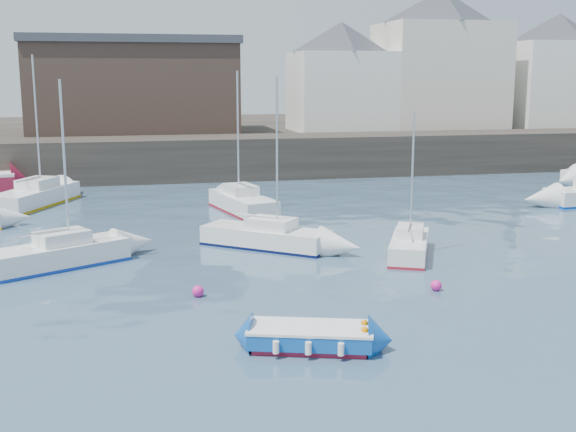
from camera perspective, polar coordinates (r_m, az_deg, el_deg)
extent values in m
plane|color=#2D4760|center=(20.05, 7.49, -10.69)|extent=(220.00, 220.00, 0.00)
cube|color=#28231E|center=(53.20, -5.32, 4.64)|extent=(90.00, 5.00, 3.00)
cube|color=#28231E|center=(71.03, -7.14, 6.12)|extent=(90.00, 32.00, 2.80)
cube|color=beige|center=(65.10, 11.84, 10.73)|extent=(10.00, 8.00, 9.00)
pyramid|color=#3A3D44|center=(65.36, 12.05, 15.91)|extent=(13.36, 13.36, 2.80)
cube|color=white|center=(69.87, 20.36, 9.68)|extent=(9.00, 7.00, 7.50)
pyramid|color=#3A3D44|center=(69.99, 20.64, 13.74)|extent=(11.88, 11.88, 2.45)
cube|color=white|center=(61.52, 4.19, 9.77)|extent=(8.00, 7.00, 6.50)
pyramid|color=#3A3D44|center=(61.59, 4.25, 13.93)|extent=(11.14, 11.14, 2.45)
cube|color=#3D2D26|center=(60.49, -12.10, 9.77)|extent=(16.00, 10.00, 7.00)
cube|color=#3A3D44|center=(60.54, -12.25, 13.36)|extent=(16.40, 10.40, 0.60)
cube|color=maroon|center=(20.15, 1.75, -10.24)|extent=(3.31, 2.12, 0.15)
cube|color=#1052AE|center=(20.05, 1.76, -9.48)|extent=(3.61, 2.37, 0.42)
cube|color=white|center=(19.97, 1.76, -8.81)|extent=(3.69, 2.41, 0.08)
cube|color=white|center=(20.03, 1.76, -9.30)|extent=(2.85, 1.76, 0.38)
cube|color=tan|center=(20.00, 1.76, -9.04)|extent=(0.53, 1.03, 0.06)
cylinder|color=white|center=(20.89, -0.49, -8.70)|extent=(0.17, 0.17, 0.33)
cylinder|color=white|center=(19.37, -0.96, -10.32)|extent=(0.17, 0.17, 0.33)
cylinder|color=white|center=(20.83, 1.89, -8.77)|extent=(0.17, 0.17, 0.33)
cylinder|color=white|center=(19.30, 1.62, -10.40)|extent=(0.17, 0.17, 0.33)
cylinder|color=white|center=(20.80, 4.28, -8.82)|extent=(0.17, 0.17, 0.33)
cylinder|color=white|center=(19.27, 4.21, -10.46)|extent=(0.17, 0.17, 0.33)
cube|color=white|center=(29.66, -17.82, -3.02)|extent=(5.68, 4.25, 0.90)
cube|color=#113AAF|center=(29.76, -17.77, -3.76)|extent=(5.74, 4.29, 0.12)
cube|color=white|center=(29.61, -17.41, -1.62)|extent=(2.34, 2.10, 0.50)
cylinder|color=silver|center=(29.25, -17.25, 4.05)|extent=(0.10, 0.10, 6.35)
cube|color=white|center=(31.55, -1.77, -1.72)|extent=(5.55, 4.94, 0.85)
cube|color=#070E38|center=(31.63, -1.77, -2.37)|extent=(5.60, 4.99, 0.11)
cube|color=white|center=(31.28, -1.32, -0.59)|extent=(2.39, 2.29, 0.47)
cylinder|color=silver|center=(30.69, -0.88, 4.89)|extent=(0.09, 0.09, 6.50)
cube|color=white|center=(30.38, 9.57, -2.41)|extent=(3.18, 4.66, 0.80)
cube|color=maroon|center=(30.46, 9.55, -3.05)|extent=(3.21, 4.70, 0.11)
cube|color=white|center=(30.46, 9.63, -1.17)|extent=(1.63, 1.87, 0.45)
cylinder|color=silver|center=(30.28, 9.79, 3.26)|extent=(0.09, 0.09, 5.14)
cube|color=white|center=(39.68, -3.59, 0.99)|extent=(3.17, 6.09, 0.95)
cube|color=maroon|center=(39.75, -3.58, 0.40)|extent=(3.21, 6.15, 0.13)
cube|color=white|center=(39.82, -3.76, 2.10)|extent=(1.83, 2.31, 0.53)
cylinder|color=silver|center=(39.73, -3.98, 6.55)|extent=(0.11, 0.11, 6.69)
cube|color=white|center=(44.16, -19.35, 1.43)|extent=(4.70, 6.86, 0.99)
cube|color=#C29606|center=(44.23, -19.31, 0.88)|extent=(4.75, 6.93, 0.13)
cube|color=white|center=(44.32, -19.19, 2.48)|extent=(2.41, 2.76, 0.55)
cylinder|color=silver|center=(44.25, -19.25, 7.04)|extent=(0.11, 0.11, 7.57)
sphere|color=#DB2085|center=(24.87, -7.13, -6.33)|extent=(0.41, 0.41, 0.41)
sphere|color=#DB2085|center=(25.88, 11.61, -5.78)|extent=(0.39, 0.39, 0.39)
sphere|color=#DB2085|center=(33.29, -4.69, -1.82)|extent=(0.45, 0.45, 0.45)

